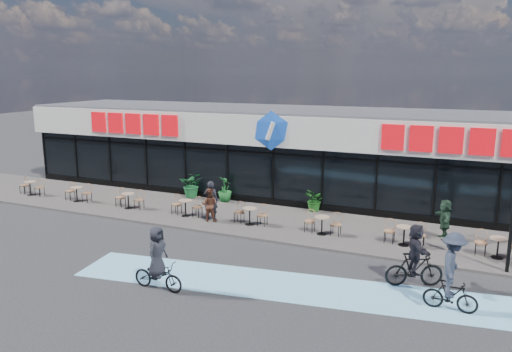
# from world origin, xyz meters

# --- Properties ---
(ground) EXTENTS (120.00, 120.00, 0.00)m
(ground) POSITION_xyz_m (0.00, 0.00, 0.00)
(ground) COLOR #28282B
(ground) RESTS_ON ground
(sidewalk) EXTENTS (44.00, 5.00, 0.10)m
(sidewalk) POSITION_xyz_m (0.00, 4.50, 0.05)
(sidewalk) COLOR #4F4946
(sidewalk) RESTS_ON ground
(bike_lane) EXTENTS (14.17, 4.13, 0.01)m
(bike_lane) POSITION_xyz_m (4.00, -1.50, 0.01)
(bike_lane) COLOR #7DC5EC
(bike_lane) RESTS_ON ground
(building) EXTENTS (30.60, 6.57, 4.75)m
(building) POSITION_xyz_m (-0.00, 9.93, 2.34)
(building) COLOR black
(building) RESTS_ON ground
(bistro_set_0) EXTENTS (1.54, 0.62, 0.90)m
(bistro_set_0) POSITION_xyz_m (-12.52, 3.64, 0.56)
(bistro_set_0) COLOR tan
(bistro_set_0) RESTS_ON sidewalk
(bistro_set_1) EXTENTS (1.54, 0.62, 0.90)m
(bistro_set_1) POSITION_xyz_m (-9.31, 3.64, 0.56)
(bistro_set_1) COLOR tan
(bistro_set_1) RESTS_ON sidewalk
(bistro_set_2) EXTENTS (1.54, 0.62, 0.90)m
(bistro_set_2) POSITION_xyz_m (-6.10, 3.64, 0.56)
(bistro_set_2) COLOR tan
(bistro_set_2) RESTS_ON sidewalk
(bistro_set_3) EXTENTS (1.54, 0.62, 0.90)m
(bistro_set_3) POSITION_xyz_m (-2.89, 3.64, 0.56)
(bistro_set_3) COLOR tan
(bistro_set_3) RESTS_ON sidewalk
(bistro_set_4) EXTENTS (1.54, 0.62, 0.90)m
(bistro_set_4) POSITION_xyz_m (0.32, 3.64, 0.56)
(bistro_set_4) COLOR tan
(bistro_set_4) RESTS_ON sidewalk
(bistro_set_5) EXTENTS (1.54, 0.62, 0.90)m
(bistro_set_5) POSITION_xyz_m (3.53, 3.64, 0.56)
(bistro_set_5) COLOR tan
(bistro_set_5) RESTS_ON sidewalk
(bistro_set_6) EXTENTS (1.54, 0.62, 0.90)m
(bistro_set_6) POSITION_xyz_m (6.74, 3.64, 0.56)
(bistro_set_6) COLOR tan
(bistro_set_6) RESTS_ON sidewalk
(bistro_set_7) EXTENTS (1.54, 0.62, 0.90)m
(bistro_set_7) POSITION_xyz_m (9.95, 3.64, 0.56)
(bistro_set_7) COLOR tan
(bistro_set_7) RESTS_ON sidewalk
(potted_plant_left) EXTENTS (1.50, 1.40, 1.35)m
(potted_plant_left) POSITION_xyz_m (-4.40, 6.64, 0.78)
(potted_plant_left) COLOR #1A5B2B
(potted_plant_left) RESTS_ON sidewalk
(potted_plant_mid) EXTENTS (0.99, 0.99, 1.26)m
(potted_plant_mid) POSITION_xyz_m (-2.46, 6.61, 0.73)
(potted_plant_mid) COLOR #175321
(potted_plant_mid) RESTS_ON sidewalk
(potted_plant_right) EXTENTS (1.28, 1.26, 1.07)m
(potted_plant_right) POSITION_xyz_m (2.25, 6.68, 0.64)
(potted_plant_right) COLOR #1B5819
(potted_plant_right) RESTS_ON sidewalk
(patron_left) EXTENTS (0.72, 0.57, 1.76)m
(patron_left) POSITION_xyz_m (-1.55, 3.53, 0.98)
(patron_left) COLOR black
(patron_left) RESTS_ON sidewalk
(patron_right) EXTENTS (0.84, 0.72, 1.48)m
(patron_right) POSITION_xyz_m (-1.51, 3.30, 0.84)
(patron_right) COLOR #512A1D
(patron_right) RESTS_ON sidewalk
(pedestrian_a) EXTENTS (0.90, 1.54, 1.58)m
(pedestrian_a) POSITION_xyz_m (8.07, 4.99, 0.89)
(pedestrian_a) COLOR #1D3424
(pedestrian_a) RESTS_ON sidewalk
(cyclist_a) EXTENTS (1.49, 1.21, 2.28)m
(cyclist_a) POSITION_xyz_m (8.64, -1.17, 1.11)
(cyclist_a) COLOR black
(cyclist_a) RESTS_ON ground
(cyclist_b) EXTENTS (1.86, 1.51, 2.01)m
(cyclist_b) POSITION_xyz_m (7.51, 0.13, 0.89)
(cyclist_b) COLOR black
(cyclist_b) RESTS_ON ground
(cyclist_c) EXTENTS (1.72, 0.77, 2.01)m
(cyclist_c) POSITION_xyz_m (0.40, -3.33, 0.76)
(cyclist_c) COLOR black
(cyclist_c) RESTS_ON ground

